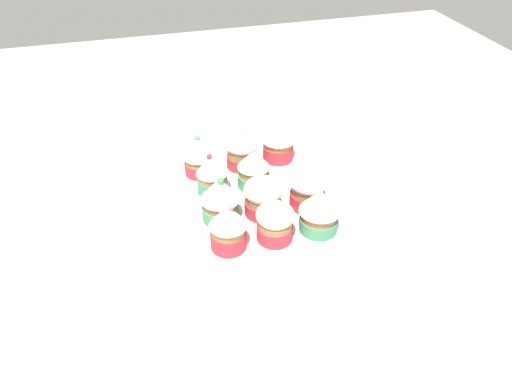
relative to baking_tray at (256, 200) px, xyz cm
name	(u,v)px	position (x,y,z in cm)	size (l,w,h in cm)	color
ground_plane	(256,210)	(0.00, 0.00, -2.10)	(180.00, 180.00, 3.00)	#B2A899
baking_tray	(256,200)	(0.00, 0.00, 0.00)	(33.42, 26.38, 1.20)	silver
cupcake_0	(320,210)	(-10.56, -7.17, 4.50)	(6.49, 6.49, 7.46)	#4C9E6B
cupcake_1	(308,188)	(-4.29, -7.62, 4.00)	(6.46, 6.46, 6.44)	#D1333D
cupcake_2	(278,142)	(10.76, -7.32, 4.17)	(6.15, 6.15, 6.88)	#D1333D
cupcake_3	(275,222)	(-10.72, -0.04, 3.82)	(5.90, 5.90, 6.26)	#D1333D
cupcake_4	(261,197)	(-4.26, 0.43, 3.92)	(6.27, 6.27, 6.56)	#D1333D
cupcake_5	(253,168)	(3.55, -0.53, 4.13)	(5.62, 5.62, 7.00)	#4C9E6B
cupcake_6	(240,151)	(10.05, 0.22, 3.99)	(6.00, 6.00, 6.72)	#D1333D
cupcake_7	(228,226)	(-10.68, 7.22, 4.55)	(5.68, 5.68, 7.91)	#D1333D
cupcake_8	(220,198)	(-3.86, 6.95, 4.63)	(6.32, 6.32, 8.08)	#4C9E6B
cupcake_9	(212,174)	(3.62, 6.75, 4.31)	(5.42, 5.42, 7.57)	#4C9E6B
cupcake_10	(199,156)	(9.90, 7.82, 4.27)	(5.76, 5.76, 7.46)	#D1333D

